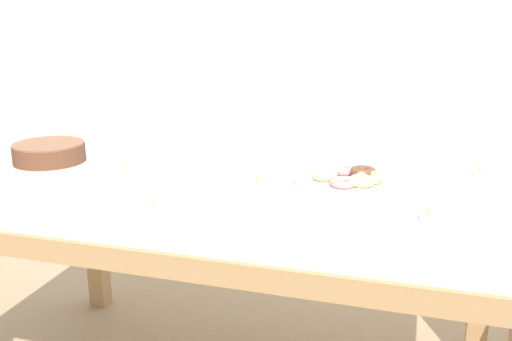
# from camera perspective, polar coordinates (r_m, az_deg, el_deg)

# --- Properties ---
(dining_table) EXTENTS (1.67, 0.96, 0.76)m
(dining_table) POSITION_cam_1_polar(r_m,az_deg,el_deg) (1.75, -2.09, -3.77)
(dining_table) COLOR silver
(dining_table) RESTS_ON ground
(cake_chocolate_round) EXTENTS (0.27, 0.27, 0.08)m
(cake_chocolate_round) POSITION_cam_1_polar(r_m,az_deg,el_deg) (1.99, -19.96, 1.50)
(cake_chocolate_round) COLOR silver
(cake_chocolate_round) RESTS_ON dining_table
(pastry_platter) EXTENTS (0.32, 0.32, 0.04)m
(pastry_platter) POSITION_cam_1_polar(r_m,az_deg,el_deg) (1.70, 9.18, -0.86)
(pastry_platter) COLOR silver
(pastry_platter) RESTS_ON dining_table
(plate_stack) EXTENTS (0.21, 0.21, 0.08)m
(plate_stack) POSITION_cam_1_polar(r_m,az_deg,el_deg) (2.16, -10.67, 3.34)
(plate_stack) COLOR silver
(plate_stack) RESTS_ON dining_table
(tealight_near_front) EXTENTS (0.04, 0.04, 0.04)m
(tealight_near_front) POSITION_cam_1_polar(r_m,az_deg,el_deg) (1.46, 16.73, -4.45)
(tealight_near_front) COLOR silver
(tealight_near_front) RESTS_ON dining_table
(tealight_right_edge) EXTENTS (0.04, 0.04, 0.04)m
(tealight_right_edge) POSITION_cam_1_polar(r_m,az_deg,el_deg) (1.88, -12.91, 0.37)
(tealight_right_edge) COLOR silver
(tealight_right_edge) RESTS_ON dining_table
(tealight_centre) EXTENTS (0.04, 0.04, 0.04)m
(tealight_centre) POSITION_cam_1_polar(r_m,az_deg,el_deg) (1.89, 21.43, -0.19)
(tealight_centre) COLOR silver
(tealight_centre) RESTS_ON dining_table
(tealight_near_cakes) EXTENTS (0.04, 0.04, 0.04)m
(tealight_near_cakes) POSITION_cam_1_polar(r_m,az_deg,el_deg) (1.49, -10.16, -3.61)
(tealight_near_cakes) COLOR silver
(tealight_near_cakes) RESTS_ON dining_table
(tealight_left_edge) EXTENTS (0.04, 0.04, 0.04)m
(tealight_left_edge) POSITION_cam_1_polar(r_m,az_deg,el_deg) (1.66, 0.13, -1.20)
(tealight_left_edge) COLOR silver
(tealight_left_edge) RESTS_ON dining_table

